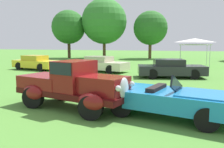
{
  "coord_description": "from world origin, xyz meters",
  "views": [
    {
      "loc": [
        3.32,
        -7.92,
        2.33
      ],
      "look_at": [
        0.39,
        2.64,
        0.88
      ],
      "focal_mm": 38.58,
      "sensor_mm": 36.0,
      "label": 1
    }
  ],
  "objects_px": {
    "feature_pickup_truck": "(73,84)",
    "show_car_yellow": "(36,63)",
    "show_car_charcoal": "(171,69)",
    "show_car_cream": "(100,64)",
    "canopy_tent_left_field": "(195,41)",
    "neighbor_convertible": "(172,99)"
  },
  "relations": [
    {
      "from": "neighbor_convertible",
      "to": "show_car_cream",
      "type": "relative_size",
      "value": 0.95
    },
    {
      "from": "neighbor_convertible",
      "to": "show_car_charcoal",
      "type": "height_order",
      "value": "neighbor_convertible"
    },
    {
      "from": "feature_pickup_truck",
      "to": "show_car_yellow",
      "type": "distance_m",
      "value": 13.24
    },
    {
      "from": "neighbor_convertible",
      "to": "show_car_yellow",
      "type": "bearing_deg",
      "value": 137.88
    },
    {
      "from": "neighbor_convertible",
      "to": "canopy_tent_left_field",
      "type": "height_order",
      "value": "canopy_tent_left_field"
    },
    {
      "from": "show_car_cream",
      "to": "show_car_charcoal",
      "type": "distance_m",
      "value": 5.84
    },
    {
      "from": "show_car_yellow",
      "to": "show_car_charcoal",
      "type": "xyz_separation_m",
      "value": [
        11.3,
        -1.7,
        0.0
      ]
    },
    {
      "from": "feature_pickup_truck",
      "to": "show_car_cream",
      "type": "xyz_separation_m",
      "value": [
        -2.46,
        10.54,
        -0.27
      ]
    },
    {
      "from": "show_car_yellow",
      "to": "show_car_cream",
      "type": "xyz_separation_m",
      "value": [
        5.76,
        0.17,
        0.0
      ]
    },
    {
      "from": "feature_pickup_truck",
      "to": "show_car_cream",
      "type": "height_order",
      "value": "feature_pickup_truck"
    },
    {
      "from": "feature_pickup_truck",
      "to": "neighbor_convertible",
      "type": "height_order",
      "value": "feature_pickup_truck"
    },
    {
      "from": "canopy_tent_left_field",
      "to": "feature_pickup_truck",
      "type": "bearing_deg",
      "value": -106.2
    },
    {
      "from": "neighbor_convertible",
      "to": "show_car_cream",
      "type": "height_order",
      "value": "neighbor_convertible"
    },
    {
      "from": "neighbor_convertible",
      "to": "show_car_cream",
      "type": "distance_m",
      "value": 12.17
    },
    {
      "from": "show_car_yellow",
      "to": "canopy_tent_left_field",
      "type": "distance_m",
      "value": 14.97
    },
    {
      "from": "show_car_yellow",
      "to": "show_car_cream",
      "type": "height_order",
      "value": "same"
    },
    {
      "from": "show_car_cream",
      "to": "show_car_charcoal",
      "type": "xyz_separation_m",
      "value": [
        5.53,
        -1.87,
        -0.0
      ]
    },
    {
      "from": "show_car_charcoal",
      "to": "show_car_yellow",
      "type": "bearing_deg",
      "value": 171.43
    },
    {
      "from": "show_car_yellow",
      "to": "canopy_tent_left_field",
      "type": "height_order",
      "value": "canopy_tent_left_field"
    },
    {
      "from": "feature_pickup_truck",
      "to": "show_car_cream",
      "type": "distance_m",
      "value": 10.83
    },
    {
      "from": "feature_pickup_truck",
      "to": "neighbor_convertible",
      "type": "xyz_separation_m",
      "value": [
        3.39,
        -0.12,
        -0.29
      ]
    },
    {
      "from": "show_car_cream",
      "to": "canopy_tent_left_field",
      "type": "height_order",
      "value": "canopy_tent_left_field"
    }
  ]
}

